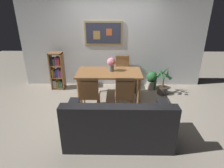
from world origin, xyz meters
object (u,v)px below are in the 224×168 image
dining_chair_near_left (90,93)px  potted_ivy (152,80)px  leather_couch (118,126)px  bookshelf (57,72)px  flower_vase (111,63)px  dining_table (109,75)px  dining_chair_near_right (125,93)px  potted_palm (163,84)px  dining_chair_far_right (122,69)px

dining_chair_near_left → potted_ivy: (1.58, 1.44, -0.27)m
leather_couch → potted_ivy: 2.49m
bookshelf → flower_vase: size_ratio=3.15×
dining_table → bookshelf: bearing=156.8°
dining_table → potted_ivy: dining_table is taller
dining_chair_near_right → potted_palm: (1.08, 1.08, -0.26)m
bookshelf → leather_couch: bearing=-53.6°
dining_chair_far_right → dining_chair_near_left: 1.74m
potted_ivy → flower_vase: 1.44m
dining_chair_far_right → dining_chair_near_right: 1.56m
dining_chair_far_right → leather_couch: dining_chair_far_right is taller
potted_palm → leather_couch: bearing=-122.5°
flower_vase → dining_chair_near_right: bearing=-71.0°
dining_chair_near_left → dining_chair_near_right: bearing=1.0°
potted_ivy → potted_palm: size_ratio=0.71×
leather_couch → potted_palm: 2.30m
dining_chair_near_left → leather_couch: 1.05m
dining_table → dining_chair_near_left: (-0.38, -0.79, -0.10)m
dining_table → dining_chair_near_right: dining_chair_near_right is taller
dining_chair_far_right → flower_vase: (-0.30, -0.70, 0.39)m
dining_table → bookshelf: size_ratio=1.50×
dining_chair_near_right → leather_couch: 0.90m
dining_table → dining_chair_near_right: bearing=-66.0°
leather_couch → potted_ivy: bearing=66.3°
dining_chair_near_left → flower_vase: size_ratio=2.72×
dining_table → dining_chair_near_left: 0.88m
leather_couch → bookshelf: size_ratio=1.71×
bookshelf → potted_ivy: (2.68, 0.01, -0.23)m
leather_couch → potted_palm: bearing=57.5°
dining_chair_near_right → potted_palm: size_ratio=1.17×
potted_palm → dining_chair_far_right: bearing=155.9°
dining_chair_near_right → potted_palm: 1.55m
dining_chair_near_right → potted_ivy: (0.85, 1.42, -0.27)m
potted_ivy → dining_chair_near_right: bearing=-120.9°
potted_ivy → flower_vase: flower_vase is taller
dining_table → dining_chair_far_right: bearing=65.4°
dining_chair_near_left → leather_couch: dining_chair_near_left is taller
dining_chair_far_right → potted_palm: bearing=-24.1°
dining_chair_far_right → bookshelf: size_ratio=0.86×
leather_couch → bookshelf: (-1.68, 2.27, 0.18)m
dining_chair_far_right → flower_vase: bearing=-113.3°
dining_table → potted_palm: potted_palm is taller
dining_chair_near_right → dining_chair_near_left: same height
dining_chair_far_right → potted_ivy: size_ratio=1.66×
dining_chair_near_right → flower_vase: (-0.29, 0.86, 0.39)m
dining_chair_near_right → leather_couch: dining_chair_near_right is taller
potted_ivy → leather_couch: bearing=-113.7°
flower_vase → dining_table: bearing=-125.2°
dining_chair_near_left → dining_chair_far_right: bearing=65.0°
dining_chair_far_right → bookshelf: 1.84m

